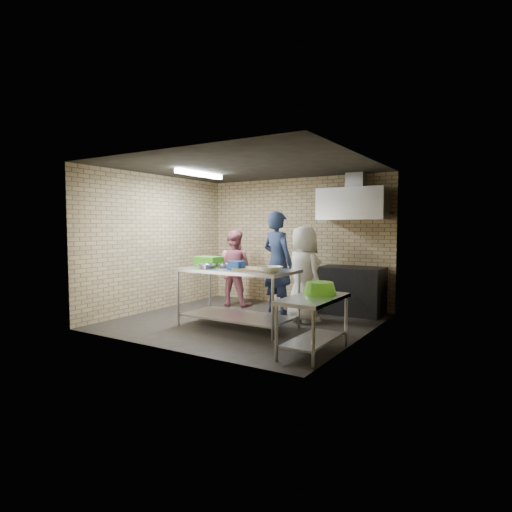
{
  "coord_description": "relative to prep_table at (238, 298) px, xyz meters",
  "views": [
    {
      "loc": [
        4.09,
        -6.21,
        1.68
      ],
      "look_at": [
        0.1,
        0.2,
        1.15
      ],
      "focal_mm": 29.96,
      "sensor_mm": 36.0,
      "label": 1
    }
  ],
  "objects": [
    {
      "name": "floor",
      "position": [
        -0.11,
        0.4,
        -0.49
      ],
      "size": [
        4.2,
        4.2,
        0.0
      ],
      "primitive_type": "plane",
      "color": "black",
      "rests_on": "ground"
    },
    {
      "name": "ceiling",
      "position": [
        -0.11,
        0.4,
        2.21
      ],
      "size": [
        4.2,
        4.2,
        0.0
      ],
      "primitive_type": "plane",
      "rotation": [
        3.14,
        0.0,
        0.0
      ],
      "color": "black",
      "rests_on": "ground"
    },
    {
      "name": "back_wall",
      "position": [
        -0.11,
        2.4,
        0.86
      ],
      "size": [
        4.2,
        0.06,
        2.7
      ],
      "primitive_type": "cube",
      "color": "tan",
      "rests_on": "ground"
    },
    {
      "name": "front_wall",
      "position": [
        -0.11,
        -1.6,
        0.86
      ],
      "size": [
        4.2,
        0.06,
        2.7
      ],
      "primitive_type": "cube",
      "color": "tan",
      "rests_on": "ground"
    },
    {
      "name": "left_wall",
      "position": [
        -2.21,
        0.4,
        0.86
      ],
      "size": [
        0.06,
        4.0,
        2.7
      ],
      "primitive_type": "cube",
      "color": "tan",
      "rests_on": "ground"
    },
    {
      "name": "right_wall",
      "position": [
        1.99,
        0.4,
        0.86
      ],
      "size": [
        0.06,
        4.0,
        2.7
      ],
      "primitive_type": "cube",
      "color": "tan",
      "rests_on": "ground"
    },
    {
      "name": "prep_table",
      "position": [
        0.0,
        0.0,
        0.0
      ],
      "size": [
        1.94,
        0.97,
        0.97
      ],
      "primitive_type": "cube",
      "color": "silver",
      "rests_on": "floor"
    },
    {
      "name": "side_counter",
      "position": [
        1.69,
        -0.7,
        -0.11
      ],
      "size": [
        0.6,
        1.2,
        0.75
      ],
      "primitive_type": "cube",
      "color": "silver",
      "rests_on": "floor"
    },
    {
      "name": "stove",
      "position": [
        1.24,
        2.05,
        -0.04
      ],
      "size": [
        1.2,
        0.7,
        0.9
      ],
      "primitive_type": "cube",
      "color": "black",
      "rests_on": "floor"
    },
    {
      "name": "range_hood",
      "position": [
        1.24,
        2.1,
        1.61
      ],
      "size": [
        1.3,
        0.6,
        0.6
      ],
      "primitive_type": "cube",
      "color": "silver",
      "rests_on": "back_wall"
    },
    {
      "name": "hood_duct",
      "position": [
        1.24,
        2.25,
        2.06
      ],
      "size": [
        0.35,
        0.3,
        0.3
      ],
      "primitive_type": "cube",
      "color": "#A5A8AD",
      "rests_on": "back_wall"
    },
    {
      "name": "wall_shelf",
      "position": [
        1.54,
        2.29,
        1.43
      ],
      "size": [
        0.8,
        0.2,
        0.04
      ],
      "primitive_type": "cube",
      "color": "#3F2B19",
      "rests_on": "back_wall"
    },
    {
      "name": "fluorescent_fixture",
      "position": [
        -1.11,
        0.4,
        2.15
      ],
      "size": [
        0.1,
        1.25,
        0.08
      ],
      "primitive_type": "cube",
      "color": "white",
      "rests_on": "ceiling"
    },
    {
      "name": "green_crate",
      "position": [
        -0.7,
        0.12,
        0.57
      ],
      "size": [
        0.43,
        0.32,
        0.17
      ],
      "primitive_type": "cube",
      "color": "green",
      "rests_on": "prep_table"
    },
    {
      "name": "blue_tub",
      "position": [
        0.05,
        -0.1,
        0.56
      ],
      "size": [
        0.22,
        0.22,
        0.14
      ],
      "primitive_type": "cube",
      "color": "#1849B8",
      "rests_on": "prep_table"
    },
    {
      "name": "cutting_board",
      "position": [
        0.35,
        -0.02,
        0.5
      ],
      "size": [
        0.59,
        0.45,
        0.03
      ],
      "primitive_type": "cube",
      "color": "tan",
      "rests_on": "prep_table"
    },
    {
      "name": "mixing_bowl_a",
      "position": [
        -0.5,
        -0.2,
        0.52
      ],
      "size": [
        0.34,
        0.34,
        0.07
      ],
      "primitive_type": "imported",
      "rotation": [
        0.0,
        0.0,
        -0.15
      ],
      "color": "silver",
      "rests_on": "prep_table"
    },
    {
      "name": "mixing_bowl_b",
      "position": [
        -0.3,
        0.05,
        0.52
      ],
      "size": [
        0.26,
        0.26,
        0.07
      ],
      "primitive_type": "imported",
      "rotation": [
        0.0,
        0.0,
        -0.15
      ],
      "color": "#B6B7BD",
      "rests_on": "prep_table"
    },
    {
      "name": "ceramic_bowl",
      "position": [
        0.7,
        -0.15,
        0.53
      ],
      "size": [
        0.42,
        0.42,
        0.09
      ],
      "primitive_type": "imported",
      "rotation": [
        0.0,
        0.0,
        -0.15
      ],
      "color": "beige",
      "rests_on": "prep_table"
    },
    {
      "name": "green_basin",
      "position": [
        1.67,
        -0.45,
        0.35
      ],
      "size": [
        0.46,
        0.46,
        0.17
      ],
      "primitive_type": null,
      "color": "#59C626",
      "rests_on": "side_counter"
    },
    {
      "name": "bottle_red",
      "position": [
        1.29,
        2.29,
        1.54
      ],
      "size": [
        0.07,
        0.07,
        0.18
      ],
      "primitive_type": "cylinder",
      "color": "#B22619",
      "rests_on": "wall_shelf"
    },
    {
      "name": "bottle_green",
      "position": [
        1.69,
        2.29,
        1.53
      ],
      "size": [
        0.06,
        0.06,
        0.15
      ],
      "primitive_type": "cylinder",
      "color": "green",
      "rests_on": "wall_shelf"
    },
    {
      "name": "man_navy",
      "position": [
        0.01,
        1.35,
        0.5
      ],
      "size": [
        0.82,
        0.66,
        1.96
      ],
      "primitive_type": "imported",
      "rotation": [
        0.0,
        0.0,
        2.84
      ],
      "color": "black",
      "rests_on": "floor"
    },
    {
      "name": "woman_pink",
      "position": [
        -1.16,
        1.54,
        0.31
      ],
      "size": [
        0.89,
        0.75,
        1.6
      ],
      "primitive_type": "imported",
      "rotation": [
        0.0,
        0.0,
        3.36
      ],
      "color": "#C96A7C",
      "rests_on": "floor"
    },
    {
      "name": "woman_white",
      "position": [
        0.75,
        0.97,
        0.36
      ],
      "size": [
        0.98,
        0.86,
        1.68
      ],
      "primitive_type": "imported",
      "rotation": [
        0.0,
        0.0,
        2.64
      ],
      "color": "silver",
      "rests_on": "floor"
    }
  ]
}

